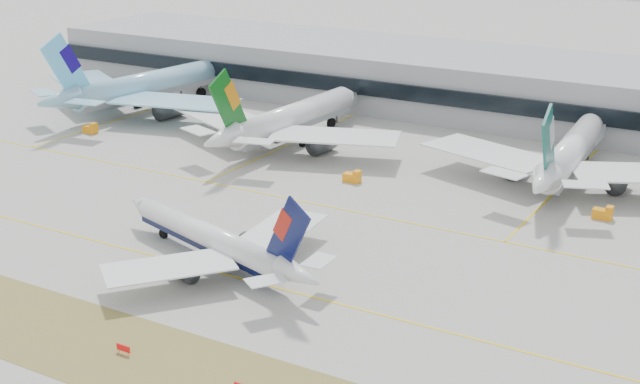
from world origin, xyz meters
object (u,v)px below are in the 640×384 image
Objects in this scene: widebody_korean at (143,87)px; widebody_eva at (288,120)px; widebody_cathay at (568,155)px; terminal at (520,88)px; taxiing_airliner at (216,241)px.

widebody_korean is 1.10× the size of widebody_eva.
widebody_korean is 1.12× the size of widebody_cathay.
widebody_korean is 99.48m from terminal.
widebody_cathay is (114.75, -2.71, -0.75)m from widebody_korean.
widebody_korean reaches higher than terminal.
taxiing_airliner is 69.54m from widebody_eva.
widebody_cathay is at bearing -61.38° from terminal.
taxiing_airliner is 0.78× the size of widebody_eva.
widebody_eva is at bearing -90.79° from widebody_korean.
widebody_cathay is 0.22× the size of terminal.
taxiing_airliner is 117.83m from terminal.
widebody_eva is 1.02× the size of widebody_cathay.
terminal is (-25.99, 47.62, 1.75)m from widebody_cathay.
widebody_eva reaches higher than widebody_cathay.
widebody_eva is 64.36m from widebody_cathay.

